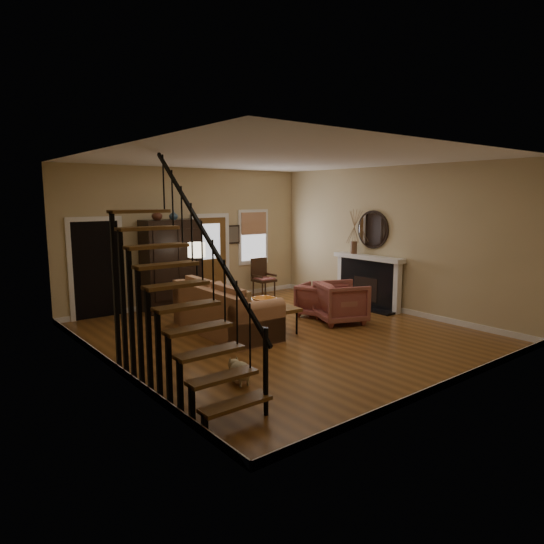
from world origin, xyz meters
TOP-DOWN VIEW (x-y plane):
  - room at (-0.41, 1.76)m, footprint 7.00×7.33m
  - staircase at (-2.78, -1.30)m, footprint 0.94×2.80m
  - fireplace at (3.13, 0.50)m, footprint 0.33×1.95m
  - armoire at (-0.70, 3.15)m, footprint 1.30×0.60m
  - vase_a at (-1.05, 3.05)m, footprint 0.24×0.24m
  - vase_b at (-0.65, 3.05)m, footprint 0.20×0.20m
  - sofa at (-0.75, 0.78)m, footprint 1.15×2.49m
  - coffee_table at (-0.03, 0.40)m, footprint 0.88×1.39m
  - bowl at (0.02, 0.55)m, footprint 0.46×0.46m
  - books at (-0.15, 0.10)m, footprint 0.24×0.33m
  - armchair_left at (1.54, -0.12)m, footprint 1.22×1.21m
  - armchair_right at (1.54, 0.61)m, footprint 1.01×1.00m
  - floor_lamp at (-0.58, 2.16)m, footprint 0.40×0.40m
  - side_chair at (1.85, 2.95)m, footprint 0.54×0.54m
  - dog at (-2.04, -1.59)m, footprint 0.32×0.48m

SIDE VIEW (x-z plane):
  - dog at x=-2.04m, z-range 0.00..0.33m
  - coffee_table at x=-0.03m, z-range 0.00..0.51m
  - armchair_right at x=1.54m, z-range 0.00..0.72m
  - armchair_left at x=1.54m, z-range 0.00..0.86m
  - sofa at x=-0.75m, z-range 0.00..0.92m
  - side_chair at x=1.85m, z-range 0.00..1.02m
  - books at x=-0.15m, z-range 0.51..0.57m
  - bowl at x=0.02m, z-range 0.51..0.62m
  - fireplace at x=3.13m, z-range -0.41..1.89m
  - floor_lamp at x=-0.58m, z-range 0.00..1.64m
  - armoire at x=-0.70m, z-range 0.00..2.10m
  - room at x=-0.41m, z-range -0.14..3.16m
  - staircase at x=-2.78m, z-range 0.00..3.20m
  - vase_b at x=-0.65m, z-range 2.10..2.31m
  - vase_a at x=-1.05m, z-range 2.10..2.35m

